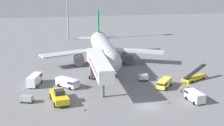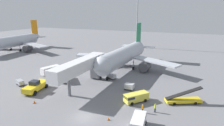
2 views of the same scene
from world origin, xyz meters
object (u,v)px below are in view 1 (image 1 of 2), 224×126
(service_van_rear_right, at_px, (68,82))
(safety_cone_bravo, at_px, (84,109))
(safety_cone_alpha, at_px, (168,101))
(ground_crew_worker_foreground, at_px, (188,86))
(baggage_cart_far_right, at_px, (143,77))
(pushback_tug, at_px, (59,96))
(service_van_mid_center, at_px, (194,96))
(service_van_far_center, at_px, (164,83))
(baggage_cart_far_left, at_px, (27,99))
(belt_loader_truck, at_px, (195,77))
(ground_crew_worker_midground, at_px, (181,89))
(airplane_at_gate, at_px, (103,49))
(jet_bridge, at_px, (99,64))
(baggage_cart_mid_left, at_px, (111,73))
(service_van_near_left, at_px, (35,79))

(service_van_rear_right, xyz_separation_m, safety_cone_bravo, (2.14, -13.22, -0.81))
(safety_cone_alpha, distance_m, safety_cone_bravo, 16.46)
(ground_crew_worker_foreground, bearing_deg, baggage_cart_far_right, 133.55)
(pushback_tug, distance_m, service_van_mid_center, 26.52)
(service_van_far_center, relative_size, baggage_cart_far_left, 1.93)
(service_van_far_center, bearing_deg, belt_loader_truck, 20.96)
(service_van_rear_right, height_order, baggage_cart_far_right, service_van_rear_right)
(belt_loader_truck, height_order, ground_crew_worker_midground, belt_loader_truck)
(airplane_at_gate, height_order, service_van_rear_right, airplane_at_gate)
(jet_bridge, relative_size, pushback_tug, 2.67)
(baggage_cart_far_right, xyz_separation_m, baggage_cart_far_left, (-26.21, -8.10, -0.09))
(service_van_mid_center, relative_size, ground_crew_worker_foreground, 2.65)
(pushback_tug, xyz_separation_m, safety_cone_bravo, (4.28, -4.90, -0.88))
(ground_crew_worker_foreground, distance_m, ground_crew_worker_midground, 2.33)
(safety_cone_alpha, height_order, safety_cone_bravo, safety_cone_bravo)
(jet_bridge, bearing_deg, service_van_rear_right, 165.47)
(baggage_cart_mid_left, height_order, ground_crew_worker_foreground, ground_crew_worker_foreground)
(ground_crew_worker_midground, xyz_separation_m, safety_cone_alpha, (-4.76, -4.72, -0.60))
(baggage_cart_far_right, height_order, baggage_cart_far_left, baggage_cart_far_right)
(safety_cone_alpha, bearing_deg, service_van_far_center, 74.41)
(airplane_at_gate, bearing_deg, safety_cone_alpha, -75.33)
(jet_bridge, bearing_deg, baggage_cart_far_right, 13.41)
(pushback_tug, bearing_deg, ground_crew_worker_midground, 0.19)
(jet_bridge, relative_size, baggage_cart_far_left, 7.23)
(belt_loader_truck, relative_size, ground_crew_worker_midground, 4.33)
(ground_crew_worker_foreground, bearing_deg, baggage_cart_far_left, -179.88)
(service_van_far_center, bearing_deg, safety_cone_bravo, -155.31)
(service_van_far_center, xyz_separation_m, service_van_mid_center, (2.99, -8.57, 0.07))
(service_van_near_left, distance_m, baggage_cart_mid_left, 18.59)
(service_van_near_left, xyz_separation_m, ground_crew_worker_midground, (30.65, -11.23, -0.46))
(baggage_cart_far_right, xyz_separation_m, ground_crew_worker_foreground, (7.63, -8.03, 0.07))
(pushback_tug, distance_m, safety_cone_bravo, 6.57)
(jet_bridge, relative_size, baggage_cart_far_right, 8.75)
(ground_crew_worker_foreground, bearing_deg, belt_loader_truck, 53.01)
(baggage_cart_far_right, distance_m, ground_crew_worker_midground, 10.68)
(pushback_tug, bearing_deg, safety_cone_alpha, -12.60)
(ground_crew_worker_foreground, relative_size, safety_cone_alpha, 2.99)
(airplane_at_gate, height_order, service_van_far_center, airplane_at_gate)
(pushback_tug, bearing_deg, service_van_rear_right, 75.57)
(safety_cone_alpha, xyz_separation_m, safety_cone_bravo, (-16.46, -0.26, 0.04))
(baggage_cart_far_right, bearing_deg, baggage_cart_mid_left, 141.95)
(service_van_rear_right, xyz_separation_m, safety_cone_alpha, (18.61, -12.96, -0.85))
(pushback_tug, bearing_deg, baggage_cart_far_left, 169.99)
(airplane_at_gate, distance_m, ground_crew_worker_midground, 27.78)
(jet_bridge, xyz_separation_m, baggage_cart_far_left, (-15.16, -5.46, -4.58))
(belt_loader_truck, bearing_deg, service_van_mid_center, -116.66)
(pushback_tug, xyz_separation_m, baggage_cart_mid_left, (13.16, 14.51, -0.48))
(service_van_mid_center, xyz_separation_m, baggage_cart_far_left, (-32.34, 5.93, -0.38))
(service_van_mid_center, distance_m, baggage_cart_far_left, 32.88)
(service_van_mid_center, bearing_deg, pushback_tug, 169.53)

